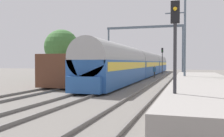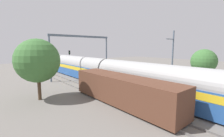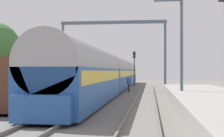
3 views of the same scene
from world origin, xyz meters
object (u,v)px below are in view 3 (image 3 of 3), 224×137
object	(u,v)px
passenger_train	(114,73)
catenary_gantry	(113,41)
freight_car	(31,82)
railway_signal_far	(134,64)
person_crossing	(129,82)

from	to	relation	value
passenger_train	catenary_gantry	world-z (taller)	catenary_gantry
freight_car	railway_signal_far	distance (m)	25.20
person_crossing	catenary_gantry	distance (m)	5.92
person_crossing	catenary_gantry	bearing A→B (deg)	97.27
passenger_train	person_crossing	size ratio (longest dim) A/B	28.44
railway_signal_far	catenary_gantry	xyz separation A→B (m)	(-1.92, -9.46, 2.43)
passenger_train	catenary_gantry	bearing A→B (deg)	-90.00
freight_car	catenary_gantry	size ratio (longest dim) A/B	1.08
freight_car	person_crossing	xyz separation A→B (m)	(5.83, 11.83, -0.44)
catenary_gantry	passenger_train	bearing A→B (deg)	90.00
person_crossing	catenary_gantry	world-z (taller)	catenary_gantry
passenger_train	person_crossing	xyz separation A→B (m)	(2.01, -3.89, -0.94)
person_crossing	railway_signal_far	size ratio (longest dim) A/B	0.35
freight_car	person_crossing	world-z (taller)	freight_car
passenger_train	person_crossing	bearing A→B (deg)	-62.68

